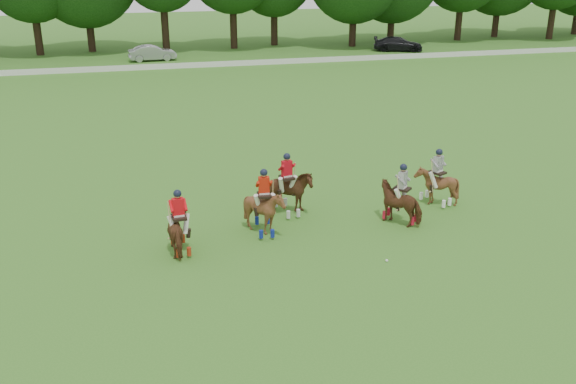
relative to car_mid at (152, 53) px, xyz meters
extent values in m
plane|color=#367220|center=(1.66, -42.50, -0.67)|extent=(180.00, 180.00, 0.00)
cylinder|color=black|center=(-9.97, 5.99, 1.65)|extent=(0.70, 0.70, 4.64)
cylinder|color=black|center=(-5.33, 7.02, 1.48)|extent=(0.70, 0.70, 4.31)
cylinder|color=black|center=(1.62, 5.50, 1.95)|extent=(0.70, 0.70, 5.24)
cylinder|color=black|center=(8.28, 5.74, 1.92)|extent=(0.70, 0.70, 5.19)
cylinder|color=black|center=(12.72, 7.12, 1.57)|extent=(0.70, 0.70, 4.48)
cylinder|color=black|center=(20.19, 4.32, 1.43)|extent=(0.70, 0.70, 4.21)
cylinder|color=black|center=(24.91, 5.67, 1.36)|extent=(0.70, 0.70, 4.07)
cylinder|color=black|center=(32.82, 5.88, 1.72)|extent=(0.70, 0.70, 4.79)
cylinder|color=black|center=(38.25, 7.42, 1.55)|extent=(0.70, 0.70, 4.44)
cylinder|color=black|center=(43.07, 4.24, 1.76)|extent=(0.70, 0.70, 4.86)
cylinder|color=black|center=(48.51, 7.23, 1.27)|extent=(0.70, 0.70, 3.90)
cube|color=white|center=(1.66, -4.50, -0.45)|extent=(120.00, 0.10, 0.44)
imported|color=#A2A2A7|center=(0.00, 0.00, 0.00)|extent=(4.21, 1.80, 1.35)
imported|color=black|center=(23.33, 0.00, 0.00)|extent=(5.04, 3.52, 1.35)
imported|color=#4E2E14|center=(-1.26, -39.18, 0.03)|extent=(0.91, 1.74, 1.42)
cube|color=black|center=(-1.26, -39.18, 0.55)|extent=(0.49, 0.60, 0.08)
cylinder|color=tan|center=(-1.56, -39.21, 0.47)|extent=(0.05, 0.21, 1.29)
imported|color=#4E2E14|center=(2.87, -36.90, 0.15)|extent=(1.82, 1.63, 1.64)
cube|color=black|center=(2.87, -36.90, 0.75)|extent=(0.52, 0.62, 0.08)
cylinder|color=tan|center=(3.17, -36.86, 0.67)|extent=(0.06, 0.21, 1.29)
imported|color=#4E2E14|center=(1.70, -38.38, 0.14)|extent=(1.43, 1.58, 1.62)
cube|color=black|center=(1.70, -38.38, 0.73)|extent=(0.49, 0.60, 0.08)
cylinder|color=tan|center=(2.00, -38.41, 0.65)|extent=(0.05, 0.21, 1.29)
imported|color=#4E2E14|center=(6.64, -38.67, 0.06)|extent=(1.78, 1.82, 1.48)
cube|color=black|center=(6.64, -38.67, 0.61)|extent=(0.70, 0.71, 0.08)
cylinder|color=tan|center=(6.43, -38.88, 0.53)|extent=(0.17, 0.17, 1.29)
imported|color=#4E2E14|center=(8.66, -37.40, 0.07)|extent=(1.66, 1.74, 1.50)
cube|color=black|center=(8.66, -37.40, 0.62)|extent=(0.63, 0.69, 0.08)
cylinder|color=tan|center=(8.39, -37.52, 0.54)|extent=(0.12, 0.20, 1.29)
sphere|color=white|center=(4.95, -41.52, -0.63)|extent=(0.09, 0.09, 0.09)
camera|label=1|loc=(-2.55, -58.29, 8.55)|focal=40.00mm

